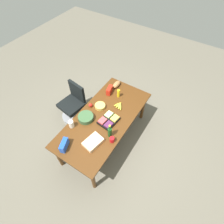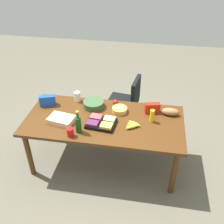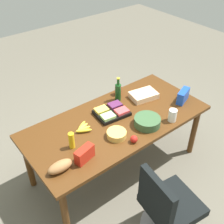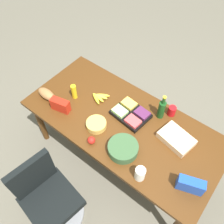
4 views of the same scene
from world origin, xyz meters
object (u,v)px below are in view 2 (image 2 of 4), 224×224
object	(u,v)px
salad_bowl	(94,104)
mayo_jar	(77,97)
office_chair	(125,107)
chip_bag_blue	(47,101)
bread_loaf	(170,112)
chip_bag_red	(152,108)
chip_bowl	(120,110)
apple_red	(115,102)
banana_bunch	(133,125)
fruit_platter	(101,123)
sheet_cake	(61,120)
mustard_bottle	(152,116)
red_solo_cup	(70,132)
conference_table	(104,124)
wine_bottle	(78,124)

from	to	relation	value
salad_bowl	mayo_jar	size ratio (longest dim) A/B	1.99
office_chair	mayo_jar	xyz separation A→B (m)	(0.63, 0.58, 0.49)
chip_bag_blue	bread_loaf	world-z (taller)	chip_bag_blue
office_chair	chip_bag_red	bearing A→B (deg)	122.63
chip_bowl	mayo_jar	world-z (taller)	mayo_jar
chip_bowl	apple_red	xyz separation A→B (m)	(0.08, -0.17, 0.01)
chip_bag_blue	banana_bunch	world-z (taller)	chip_bag_blue
fruit_platter	chip_bag_red	bearing A→B (deg)	-148.06
sheet_cake	mayo_jar	world-z (taller)	mayo_jar
fruit_platter	apple_red	size ratio (longest dim) A/B	5.11
mustard_bottle	sheet_cake	xyz separation A→B (m)	(1.15, 0.20, -0.05)
red_solo_cup	sheet_cake	xyz separation A→B (m)	(0.20, -0.25, -0.02)
fruit_platter	salad_bowl	distance (m)	0.42
chip_bag_red	salad_bowl	bearing A→B (deg)	0.51
conference_table	sheet_cake	world-z (taller)	sheet_cake
conference_table	banana_bunch	world-z (taller)	banana_bunch
fruit_platter	salad_bowl	world-z (taller)	salad_bowl
salad_bowl	mustard_bottle	size ratio (longest dim) A/B	1.62
bread_loaf	sheet_cake	xyz separation A→B (m)	(1.38, 0.39, -0.02)
conference_table	wine_bottle	xyz separation A→B (m)	(0.26, 0.30, 0.19)
banana_bunch	chip_bowl	bearing A→B (deg)	-54.11
fruit_platter	salad_bowl	bearing A→B (deg)	-64.18
fruit_platter	red_solo_cup	bearing A→B (deg)	40.82
mustard_bottle	wine_bottle	bearing A→B (deg)	22.36
mayo_jar	red_solo_cup	bearing A→B (deg)	99.66
conference_table	chip_bowl	bearing A→B (deg)	-129.71
banana_bunch	mayo_jar	xyz separation A→B (m)	(0.86, -0.47, 0.05)
mayo_jar	salad_bowl	bearing A→B (deg)	156.63
red_solo_cup	salad_bowl	bearing A→B (deg)	-101.57
office_chair	red_solo_cup	size ratio (longest dim) A/B	7.99
banana_bunch	chip_bag_blue	bearing A→B (deg)	-13.40
mustard_bottle	mayo_jar	world-z (taller)	mustard_bottle
red_solo_cup	office_chair	bearing A→B (deg)	-110.21
banana_bunch	red_solo_cup	bearing A→B (deg)	22.54
red_solo_cup	wine_bottle	bearing A→B (deg)	-129.81
chip_bag_red	chip_bag_blue	bearing A→B (deg)	2.69
chip_bowl	sheet_cake	size ratio (longest dim) A/B	0.63
fruit_platter	sheet_cake	size ratio (longest dim) A/B	1.21
mustard_bottle	banana_bunch	world-z (taller)	mustard_bottle
chip_bag_blue	chip_bag_red	distance (m)	1.46
wine_bottle	mustard_bottle	world-z (taller)	wine_bottle
chip_bag_blue	mayo_jar	world-z (taller)	chip_bag_blue
chip_bag_red	sheet_cake	xyz separation A→B (m)	(1.14, 0.41, -0.04)
wine_bottle	sheet_cake	xyz separation A→B (m)	(0.27, -0.16, -0.08)
conference_table	chip_bowl	size ratio (longest dim) A/B	10.18
chip_bowl	banana_bunch	bearing A→B (deg)	125.89
chip_bag_blue	mustard_bottle	distance (m)	1.47
chip_bowl	mayo_jar	bearing A→B (deg)	-15.08
chip_bowl	apple_red	world-z (taller)	apple_red
mustard_bottle	apple_red	xyz separation A→B (m)	(0.52, -0.32, -0.05)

